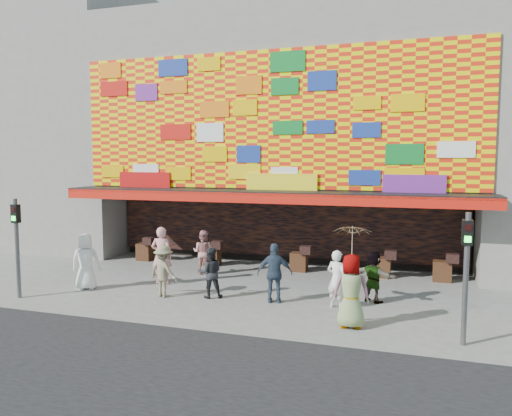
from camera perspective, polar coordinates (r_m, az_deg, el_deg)
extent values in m
plane|color=slate|center=(14.81, -3.05, -10.71)|extent=(90.00, 90.00, 0.00)
cube|color=black|center=(9.45, -18.38, -20.79)|extent=(30.00, 8.00, 0.02)
cube|color=gray|center=(21.99, 4.53, 11.71)|extent=(15.00, 8.00, 7.00)
cube|color=black|center=(23.00, 5.02, -1.04)|extent=(15.00, 6.00, 3.00)
cube|color=gray|center=(22.25, -16.10, -1.47)|extent=(0.40, 2.00, 3.00)
cube|color=gray|center=(18.58, 24.58, -3.13)|extent=(0.40, 2.00, 3.00)
cube|color=black|center=(17.47, 0.92, 1.81)|extent=(15.20, 1.60, 0.12)
cube|color=red|center=(16.74, 0.13, 1.12)|extent=(15.20, 0.04, 0.35)
cube|color=#FAE900|center=(18.02, 1.46, 10.04)|extent=(14.80, 0.08, 4.90)
cube|color=black|center=(19.96, 2.98, -1.90)|extent=(14.00, 0.25, 2.50)
cube|color=gray|center=(28.00, -22.67, 8.97)|extent=(11.00, 8.00, 12.00)
cylinder|color=#59595B|center=(16.54, -25.62, -4.20)|extent=(0.12, 0.12, 3.00)
cube|color=black|center=(16.41, -25.77, -0.59)|extent=(0.22, 0.18, 0.55)
cube|color=black|center=(16.33, -26.02, -0.17)|extent=(0.14, 0.02, 0.14)
cube|color=#19E533|center=(16.35, -25.98, -1.07)|extent=(0.14, 0.02, 0.14)
cylinder|color=#59595B|center=(12.10, 22.84, -7.55)|extent=(0.12, 0.12, 3.00)
cube|color=black|center=(11.92, 23.04, -2.63)|extent=(0.22, 0.18, 0.55)
cube|color=black|center=(11.81, 23.10, -2.07)|extent=(0.14, 0.02, 0.14)
cube|color=#19E533|center=(11.84, 23.05, -3.31)|extent=(0.14, 0.02, 0.14)
imported|color=white|center=(16.88, -18.87, -5.81)|extent=(1.04, 0.88, 1.82)
imported|color=pink|center=(16.95, -10.73, -5.35)|extent=(0.77, 0.58, 1.93)
imported|color=black|center=(15.15, -5.24, -7.37)|extent=(0.92, 0.84, 1.53)
imported|color=gray|center=(15.44, -10.51, -7.11)|extent=(1.14, 0.84, 1.57)
imported|color=#314157|center=(14.56, 2.17, -7.45)|extent=(1.09, 0.67, 1.74)
imported|color=gray|center=(15.04, 13.27, -7.63)|extent=(1.44, 1.09, 1.51)
imported|color=gray|center=(12.67, 10.81, -9.31)|extent=(0.99, 0.73, 1.85)
imported|color=white|center=(14.22, 9.21, -8.04)|extent=(0.70, 0.59, 1.65)
imported|color=tan|center=(18.23, -6.06, -5.04)|extent=(0.80, 0.64, 1.60)
imported|color=beige|center=(12.41, 10.92, -3.93)|extent=(0.96, 0.98, 0.86)
cylinder|color=#4C3326|center=(12.59, 10.84, -7.87)|extent=(0.02, 0.02, 1.00)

